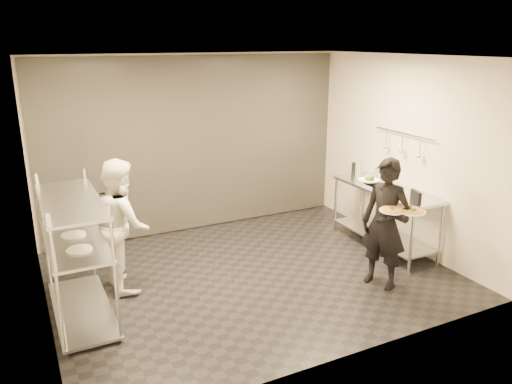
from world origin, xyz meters
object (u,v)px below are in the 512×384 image
pos_monitor (416,197)px  bottle_clear (376,174)px  pass_rack (76,251)px  bottle_dark (353,169)px  salad_plate (369,178)px  bottle_green (359,170)px  pizza_plate_far (411,210)px  prep_counter (384,207)px  chef (122,224)px  waiter (385,224)px  pizza_plate_near (392,210)px

pos_monitor → bottle_clear: (0.25, 1.13, 0.02)m
pass_rack → bottle_dark: size_ratio=7.76×
bottle_clear → salad_plate: bearing=-133.2°
bottle_green → bottle_clear: bottle_green is taller
pos_monitor → bottle_green: 1.36m
pizza_plate_far → bottle_dark: size_ratio=1.67×
prep_counter → chef: chef is taller
salad_plate → bottle_clear: (1.02, 1.09, -0.32)m
salad_plate → pos_monitor: size_ratio=1.16×
pizza_plate_far → pos_monitor: (0.56, 0.50, -0.05)m
waiter → pizza_plate_far: bearing=5.1°
waiter → bottle_clear: size_ratio=8.14×
pass_rack → salad_plate: 3.55m
prep_counter → chef: (-3.73, 0.48, 0.20)m
pizza_plate_far → salad_plate: salad_plate is taller
pizza_plate_near → bottle_clear: 1.86m
salad_plate → bottle_dark: 1.76m
waiter → bottle_clear: bearing=121.5°
chef → bottle_clear: 3.87m
waiter → pizza_plate_far: size_ratio=4.78×
bottle_clear → bottle_green: bearing=124.1°
pizza_plate_far → bottle_dark: bottle_dark is taller
pass_rack → bottle_green: bearing=8.3°
pizza_plate_near → bottle_clear: bearing=56.3°
pass_rack → bottle_clear: size_ratio=7.92×
salad_plate → pos_monitor: bearing=-2.7°
prep_counter → bottle_clear: bottle_clear is taller
bottle_green → pos_monitor: bearing=-94.4°
waiter → pizza_plate_near: 0.32m
prep_counter → waiter: 1.28m
prep_counter → pizza_plate_far: bearing=-119.0°
pos_monitor → bottle_green: bearing=102.8°
pizza_plate_near → pos_monitor: (0.77, 0.42, -0.07)m
waiter → pizza_plate_far: waiter is taller
pizza_plate_far → bottle_dark: bearing=71.2°
pizza_plate_far → pos_monitor: 0.75m
prep_counter → pizza_plate_near: 1.51m
prep_counter → pizza_plate_far: 1.46m
pizza_plate_near → bottle_dark: size_ratio=1.43×
pizza_plate_near → pizza_plate_far: 0.23m
bottle_clear → bottle_dark: bearing=107.7°
pass_rack → bottle_clear: pass_rack is taller
chef → salad_plate: size_ratio=6.10×
pizza_plate_near → bottle_green: 1.98m
prep_counter → pos_monitor: bearing=-99.5°
bottle_dark → pizza_plate_near: bearing=-115.0°
salad_plate → bottle_dark: salad_plate is taller
prep_counter → chef: 3.77m
prep_counter → pos_monitor: (-0.12, -0.72, 0.38)m
pass_rack → pizza_plate_far: size_ratio=4.65×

